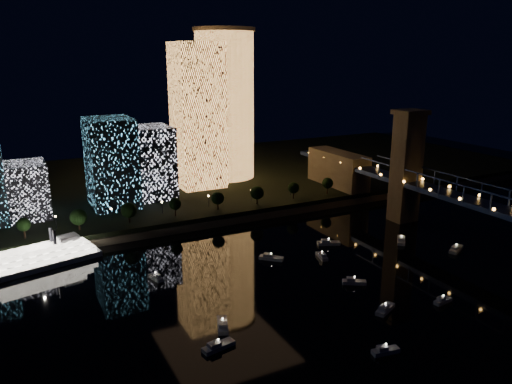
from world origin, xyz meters
TOP-DOWN VIEW (x-y plane):
  - ground at (0.00, 0.00)m, footprint 520.00×520.00m
  - far_bank at (0.00, 160.00)m, footprint 420.00×160.00m
  - seawall at (0.00, 82.00)m, footprint 420.00×6.00m
  - tower_cylindrical at (19.74, 145.93)m, footprint 34.00×34.00m
  - tower_rectangular at (-1.40, 133.47)m, footprint 23.34×23.34m
  - midrise_blocks at (-63.90, 118.84)m, footprint 96.04×31.47m
  - truss_bridge at (65.00, 3.72)m, footprint 13.00×266.00m
  - riverboat at (-88.36, 68.07)m, footprint 45.63×19.26m
  - motorboats at (0.62, 12.19)m, footprint 116.89×73.54m
  - esplanade_trees at (-32.43, 88.00)m, footprint 165.80×6.73m
  - street_lamps at (-34.00, 94.00)m, footprint 132.70×0.70m

SIDE VIEW (x-z plane):
  - ground at x=0.00m, z-range 0.00..0.00m
  - motorboats at x=0.62m, z-range -0.58..2.20m
  - seawall at x=0.00m, z-range 0.00..3.00m
  - far_bank at x=0.00m, z-range 0.00..5.00m
  - riverboat at x=-88.36m, z-range -3.29..10.21m
  - street_lamps at x=-34.00m, z-range 6.20..11.85m
  - esplanade_trees at x=-32.43m, z-range 6.04..14.90m
  - truss_bridge at x=65.00m, z-range -8.75..41.25m
  - midrise_blocks at x=-63.90m, z-range 1.60..42.18m
  - tower_rectangular at x=-1.40m, z-range 5.00..79.27m
  - tower_cylindrical at x=19.74m, z-range 5.13..87.22m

